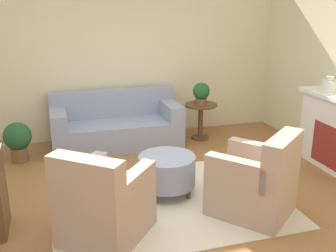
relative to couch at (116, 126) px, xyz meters
The scene contains 11 objects.
ground_plane 2.12m from the couch, 82.84° to the right, with size 16.00×16.00×0.00m, color #996638.
wall_back 1.23m from the couch, 63.34° to the left, with size 9.09×0.12×2.80m.
rug 2.12m from the couch, 82.84° to the right, with size 2.66×2.01×0.01m.
couch is the anchor object (origin of this frame).
armchair_left 2.68m from the couch, 102.19° to the right, with size 1.06×1.07×0.94m.
armchair_right 2.83m from the couch, 67.40° to the right, with size 1.06×1.07×0.94m.
ottoman_table 1.90m from the couch, 81.08° to the right, with size 0.68×0.68×0.48m.
side_table 1.42m from the couch, ahead, with size 0.54×0.54×0.61m.
vase_mantel_near 3.25m from the couch, 29.66° to the right, with size 0.22×0.22×0.21m.
potted_plant_on_side_table 1.50m from the couch, ahead, with size 0.28×0.28×0.36m.
potted_plant_floor 1.51m from the couch, 169.24° to the right, with size 0.40×0.40×0.59m.
Camera 1 is at (-1.20, -3.94, 2.25)m, focal length 42.00 mm.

